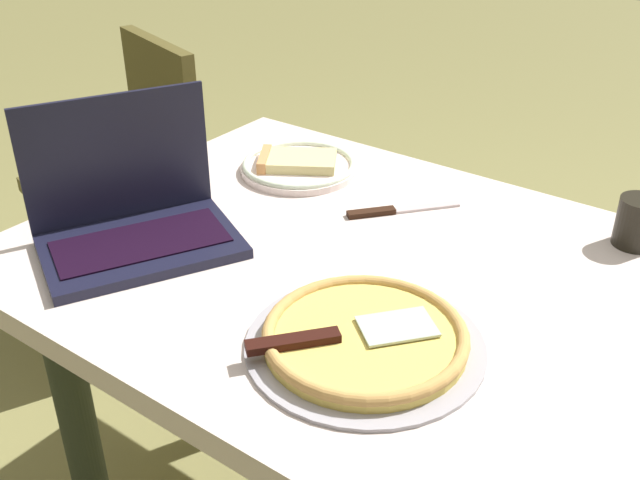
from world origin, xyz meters
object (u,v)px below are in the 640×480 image
object	(u,v)px
laptop	(132,214)
pizza_plate	(298,165)
drink_cup	(638,222)
pizza_tray	(365,338)
chair_near	(132,171)
table_knife	(392,211)
dining_table	(366,313)

from	to	relation	value
laptop	pizza_plate	size ratio (longest dim) A/B	1.59
pizza_plate	drink_cup	xyz separation A→B (m)	(-0.65, -0.10, 0.03)
pizza_tray	pizza_plate	bearing A→B (deg)	-43.36
drink_cup	chair_near	world-z (taller)	chair_near
table_knife	pizza_tray	bearing A→B (deg)	116.13
pizza_plate	pizza_tray	xyz separation A→B (m)	(-0.43, 0.41, 0.00)
laptop	table_knife	distance (m)	0.47
pizza_tray	chair_near	bearing A→B (deg)	-25.06
drink_cup	pizza_tray	bearing A→B (deg)	67.18
pizza_plate	dining_table	bearing A→B (deg)	144.74
table_knife	drink_cup	world-z (taller)	drink_cup
laptop	table_knife	xyz separation A→B (m)	(-0.30, -0.36, -0.05)
dining_table	drink_cup	world-z (taller)	drink_cup
pizza_plate	table_knife	size ratio (longest dim) A/B	1.35
pizza_tray	drink_cup	bearing A→B (deg)	-112.82
table_knife	chair_near	bearing A→B (deg)	-9.30
dining_table	chair_near	xyz separation A→B (m)	(1.00, -0.34, -0.13)
laptop	pizza_tray	distance (m)	0.48
pizza_tray	table_knife	world-z (taller)	pizza_tray
drink_cup	dining_table	bearing A→B (deg)	45.11
pizza_plate	pizza_tray	bearing A→B (deg)	136.64
pizza_plate	chair_near	distance (m)	0.73
pizza_plate	pizza_tray	distance (m)	0.60
laptop	drink_cup	xyz separation A→B (m)	(-0.70, -0.50, -0.01)
pizza_tray	chair_near	xyz separation A→B (m)	(1.11, -0.52, -0.24)
pizza_plate	pizza_tray	world-z (taller)	pizza_plate
dining_table	pizza_plate	distance (m)	0.41
laptop	pizza_tray	size ratio (longest dim) A/B	1.15
dining_table	drink_cup	size ratio (longest dim) A/B	13.65
pizza_tray	drink_cup	distance (m)	0.56
chair_near	table_knife	bearing A→B (deg)	170.70
pizza_plate	laptop	bearing A→B (deg)	83.28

